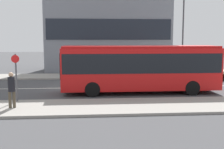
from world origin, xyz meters
The scene contains 9 objects.
ground_plane centered at (0.00, 0.00, 0.00)m, with size 120.00×120.00×0.00m, color #444447.
sidewalk_near centered at (0.00, -6.25, 0.07)m, with size 44.00×3.50×0.13m.
sidewalk_far centered at (0.00, 6.25, 0.07)m, with size 44.00×3.50×0.13m.
lane_centerline centered at (0.00, 0.00, 0.00)m, with size 41.80×0.16×0.01m.
city_bus centered at (4.61, -2.22, 1.83)m, with size 10.41×2.57×3.17m.
parked_car_0 centered at (11.35, 3.35, 0.66)m, with size 4.70×1.87×1.41m.
pedestrian_near_stop centered at (-2.71, -6.38, 1.18)m, with size 0.34×0.34×1.83m.
bus_stop_sign centered at (-2.85, -4.88, 1.69)m, with size 0.44×0.12×2.67m.
street_lamp centered at (10.02, 5.24, 4.99)m, with size 0.36×0.36×8.14m.
Camera 1 is at (1.24, -20.75, 3.62)m, focal length 45.00 mm.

